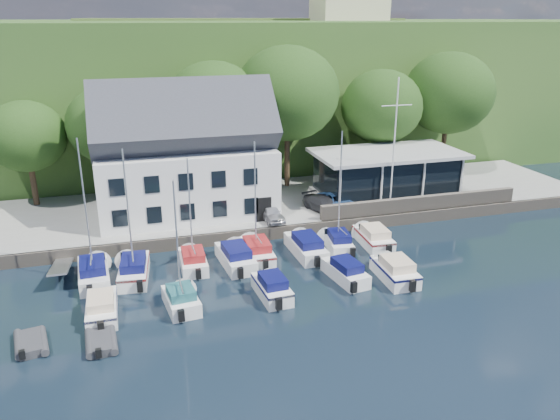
{
  "coord_description": "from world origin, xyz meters",
  "views": [
    {
      "loc": [
        -11.71,
        -27.24,
        16.48
      ],
      "look_at": [
        -1.14,
        9.0,
        3.1
      ],
      "focal_mm": 35.0,
      "sensor_mm": 36.0,
      "label": 1
    }
  ],
  "objects_px": {
    "boat_r1_6": "(340,194)",
    "boat_r2_4": "(395,268)",
    "car_silver": "(271,213)",
    "dinghy_1": "(101,341)",
    "boat_r2_2": "(272,285)",
    "harbor_building": "(186,161)",
    "car_dgrey": "(323,204)",
    "car_white": "(273,209)",
    "car_blue": "(338,201)",
    "boat_r2_1": "(177,240)",
    "boat_r1_2": "(190,210)",
    "boat_r1_3": "(235,255)",
    "boat_r2_3": "(345,269)",
    "flagpole": "(394,146)",
    "boat_r1_4": "(255,198)",
    "boat_r2_0": "(101,305)",
    "boat_r1_7": "(373,236)",
    "boat_r1_0": "(86,213)",
    "boat_r1_1": "(128,211)",
    "dinghy_0": "(31,342)",
    "boat_r1_5": "(306,244)",
    "club_pavilion": "(386,173)"
  },
  "relations": [
    {
      "from": "boat_r1_6",
      "to": "boat_r2_4",
      "type": "height_order",
      "value": "boat_r1_6"
    },
    {
      "from": "car_silver",
      "to": "dinghy_1",
      "type": "relative_size",
      "value": 1.32
    },
    {
      "from": "car_silver",
      "to": "boat_r2_2",
      "type": "distance_m",
      "value": 10.98
    },
    {
      "from": "boat_r2_2",
      "to": "dinghy_1",
      "type": "bearing_deg",
      "value": -168.6
    },
    {
      "from": "harbor_building",
      "to": "car_dgrey",
      "type": "xyz_separation_m",
      "value": [
        10.96,
        -3.1,
        -3.72
      ]
    },
    {
      "from": "car_white",
      "to": "car_blue",
      "type": "relative_size",
      "value": 0.89
    },
    {
      "from": "boat_r2_1",
      "to": "harbor_building",
      "type": "bearing_deg",
      "value": 74.64
    },
    {
      "from": "boat_r1_2",
      "to": "boat_r1_3",
      "type": "relative_size",
      "value": 1.29
    },
    {
      "from": "boat_r2_1",
      "to": "boat_r2_3",
      "type": "bearing_deg",
      "value": -2.29
    },
    {
      "from": "flagpole",
      "to": "boat_r2_4",
      "type": "bearing_deg",
      "value": -115.09
    },
    {
      "from": "car_white",
      "to": "boat_r1_2",
      "type": "xyz_separation_m",
      "value": [
        -7.47,
        -6.05,
        2.69
      ]
    },
    {
      "from": "boat_r1_4",
      "to": "boat_r2_0",
      "type": "distance_m",
      "value": 12.43
    },
    {
      "from": "flagpole",
      "to": "boat_r2_2",
      "type": "xyz_separation_m",
      "value": [
        -13.22,
        -10.15,
        -5.75
      ]
    },
    {
      "from": "boat_r1_7",
      "to": "car_white",
      "type": "bearing_deg",
      "value": 140.57
    },
    {
      "from": "boat_r1_6",
      "to": "boat_r2_4",
      "type": "relative_size",
      "value": 1.5
    },
    {
      "from": "harbor_building",
      "to": "boat_r2_2",
      "type": "bearing_deg",
      "value": -77.19
    },
    {
      "from": "boat_r1_6",
      "to": "dinghy_1",
      "type": "relative_size",
      "value": 3.15
    },
    {
      "from": "boat_r1_3",
      "to": "dinghy_1",
      "type": "distance_m",
      "value": 11.93
    },
    {
      "from": "harbor_building",
      "to": "boat_r1_0",
      "type": "distance_m",
      "value": 11.82
    },
    {
      "from": "harbor_building",
      "to": "boat_r1_6",
      "type": "bearing_deg",
      "value": -40.92
    },
    {
      "from": "boat_r1_1",
      "to": "boat_r1_6",
      "type": "relative_size",
      "value": 1.1
    },
    {
      "from": "boat_r1_7",
      "to": "boat_r1_6",
      "type": "bearing_deg",
      "value": -177.54
    },
    {
      "from": "boat_r2_0",
      "to": "dinghy_0",
      "type": "height_order",
      "value": "boat_r2_0"
    },
    {
      "from": "car_white",
      "to": "boat_r2_1",
      "type": "bearing_deg",
      "value": -112.44
    },
    {
      "from": "boat_r1_2",
      "to": "dinghy_0",
      "type": "xyz_separation_m",
      "value": [
        -9.55,
        -7.28,
        -3.96
      ]
    },
    {
      "from": "flagpole",
      "to": "boat_r1_5",
      "type": "distance_m",
      "value": 11.7
    },
    {
      "from": "car_blue",
      "to": "boat_r1_6",
      "type": "relative_size",
      "value": 0.47
    },
    {
      "from": "boat_r1_0",
      "to": "boat_r1_3",
      "type": "xyz_separation_m",
      "value": [
        9.49,
        -0.12,
        -4.02
      ]
    },
    {
      "from": "boat_r2_2",
      "to": "boat_r1_1",
      "type": "bearing_deg",
      "value": 144.51
    },
    {
      "from": "harbor_building",
      "to": "car_silver",
      "type": "relative_size",
      "value": 3.95
    },
    {
      "from": "boat_r1_4",
      "to": "boat_r2_4",
      "type": "bearing_deg",
      "value": -34.15
    },
    {
      "from": "car_dgrey",
      "to": "dinghy_1",
      "type": "distance_m",
      "value": 22.76
    },
    {
      "from": "club_pavilion",
      "to": "car_blue",
      "type": "height_order",
      "value": "club_pavilion"
    },
    {
      "from": "car_dgrey",
      "to": "boat_r1_2",
      "type": "relative_size",
      "value": 0.51
    },
    {
      "from": "car_blue",
      "to": "boat_r1_2",
      "type": "relative_size",
      "value": 0.48
    },
    {
      "from": "car_silver",
      "to": "boat_r1_3",
      "type": "relative_size",
      "value": 0.55
    },
    {
      "from": "car_blue",
      "to": "flagpole",
      "type": "relative_size",
      "value": 0.37
    },
    {
      "from": "car_blue",
      "to": "boat_r1_0",
      "type": "relative_size",
      "value": 0.43
    },
    {
      "from": "boat_r1_0",
      "to": "boat_r1_2",
      "type": "distance_m",
      "value": 6.58
    },
    {
      "from": "car_blue",
      "to": "club_pavilion",
      "type": "bearing_deg",
      "value": 17.02
    },
    {
      "from": "flagpole",
      "to": "car_silver",
      "type": "bearing_deg",
      "value": 177.68
    },
    {
      "from": "boat_r2_1",
      "to": "dinghy_0",
      "type": "bearing_deg",
      "value": -172.93
    },
    {
      "from": "boat_r1_3",
      "to": "boat_r2_0",
      "type": "height_order",
      "value": "boat_r1_3"
    },
    {
      "from": "car_dgrey",
      "to": "boat_r2_0",
      "type": "height_order",
      "value": "car_dgrey"
    },
    {
      "from": "boat_r2_2",
      "to": "dinghy_0",
      "type": "relative_size",
      "value": 1.88
    },
    {
      "from": "car_blue",
      "to": "dinghy_1",
      "type": "distance_m",
      "value": 23.93
    },
    {
      "from": "car_dgrey",
      "to": "boat_r2_4",
      "type": "bearing_deg",
      "value": -103.39
    },
    {
      "from": "boat_r1_0",
      "to": "boat_r2_1",
      "type": "bearing_deg",
      "value": -48.64
    },
    {
      "from": "car_dgrey",
      "to": "boat_r1_4",
      "type": "distance_m",
      "value": 9.64
    },
    {
      "from": "boat_r2_4",
      "to": "boat_r1_5",
      "type": "bearing_deg",
      "value": 130.1
    }
  ]
}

